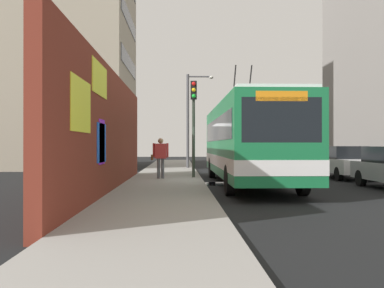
{
  "coord_description": "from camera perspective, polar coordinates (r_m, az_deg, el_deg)",
  "views": [
    {
      "loc": [
        -17.69,
        1.01,
        1.63
      ],
      "look_at": [
        2.27,
        0.39,
        1.68
      ],
      "focal_mm": 38.72,
      "sensor_mm": 36.0,
      "label": 1
    }
  ],
  "objects": [
    {
      "name": "graffiti_wall",
      "position": [
        14.35,
        -11.16,
        1.57
      ],
      "size": [
        14.98,
        0.32,
        4.12
      ],
      "color": "maroon",
      "rests_on": "ground_plane"
    },
    {
      "name": "city_bus",
      "position": [
        17.1,
        7.68,
        0.61
      ],
      "size": [
        11.32,
        2.65,
        5.13
      ],
      "color": "#19723F",
      "rests_on": "ground_plane"
    },
    {
      "name": "curbside_puddle",
      "position": [
        17.51,
        3.52,
        -5.49
      ],
      "size": [
        1.71,
        1.71,
        0.0
      ],
      "primitive_type": "cylinder",
      "color": "black",
      "rests_on": "ground_plane"
    },
    {
      "name": "sidewalk_slab",
      "position": [
        17.76,
        -3.69,
        -5.18
      ],
      "size": [
        48.0,
        3.2,
        0.15
      ],
      "primitive_type": "cube",
      "color": "gray",
      "rests_on": "ground_plane"
    },
    {
      "name": "parked_car_white",
      "position": [
        21.72,
        19.88,
        -2.24
      ],
      "size": [
        4.88,
        1.76,
        1.58
      ],
      "color": "white",
      "rests_on": "ground_plane"
    },
    {
      "name": "parked_car_champagne",
      "position": [
        27.58,
        15.12,
        -1.81
      ],
      "size": [
        4.1,
        1.79,
        1.58
      ],
      "color": "#C6B793",
      "rests_on": "ground_plane"
    },
    {
      "name": "pedestrian_midblock",
      "position": [
        18.49,
        -4.38,
        -1.45
      ],
      "size": [
        0.24,
        0.78,
        1.79
      ],
      "color": "#595960",
      "rests_on": "sidewalk_slab"
    },
    {
      "name": "ground_plane",
      "position": [
        17.79,
        1.49,
        -5.41
      ],
      "size": [
        80.0,
        80.0,
        0.0
      ],
      "primitive_type": "plane",
      "color": "black"
    },
    {
      "name": "building_far_left",
      "position": [
        32.71,
        -16.82,
        15.43
      ],
      "size": [
        9.91,
        9.04,
        20.83
      ],
      "color": "#9E937F",
      "rests_on": "ground_plane"
    },
    {
      "name": "traffic_light",
      "position": [
        19.02,
        0.22,
        4.34
      ],
      "size": [
        0.49,
        0.28,
        4.44
      ],
      "color": "#2D382D",
      "rests_on": "sidewalk_slab"
    },
    {
      "name": "street_lamp",
      "position": [
        27.13,
        -0.14,
        4.21
      ],
      "size": [
        0.44,
        1.78,
        6.12
      ],
      "color": "#4C4C51",
      "rests_on": "sidewalk_slab"
    }
  ]
}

